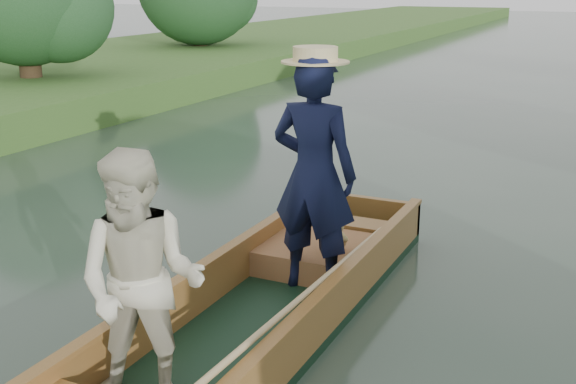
% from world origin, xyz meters
% --- Properties ---
extents(ground, '(120.00, 120.00, 0.00)m').
position_xyz_m(ground, '(0.00, 0.00, 0.00)').
color(ground, '#283D30').
rests_on(ground, ground).
extents(punt, '(1.12, 5.28, 2.01)m').
position_xyz_m(punt, '(0.00, -0.01, 0.62)').
color(punt, black).
rests_on(punt, ground).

